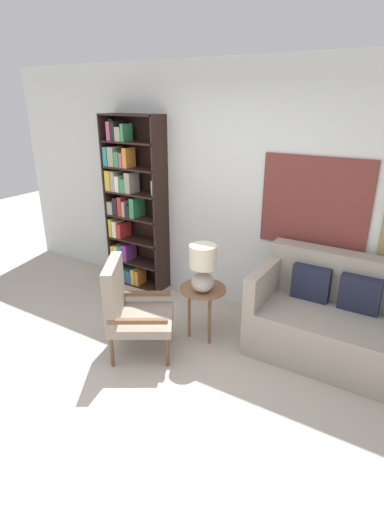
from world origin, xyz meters
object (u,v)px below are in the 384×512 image
(armchair, at_px, (128,305))
(bookshelf, at_px, (130,205))
(table_lamp, at_px, (203,267))
(couch, at_px, (353,325))
(side_table, at_px, (203,294))

(armchair, bearing_deg, bookshelf, 128.06)
(table_lamp, bearing_deg, bookshelf, 153.70)
(armchair, distance_m, table_lamp, 0.79)
(couch, xyz_separation_m, table_lamp, (-1.33, -0.48, 0.46))
(armchair, distance_m, side_table, 0.75)
(couch, distance_m, side_table, 1.43)
(side_table, distance_m, table_lamp, 0.34)
(side_table, bearing_deg, armchair, -129.64)
(bookshelf, relative_size, side_table, 3.79)
(bookshelf, distance_m, side_table, 1.70)
(armchair, xyz_separation_m, side_table, (0.48, 0.58, -0.01))
(armchair, height_order, couch, couch)
(armchair, relative_size, side_table, 1.66)
(bookshelf, distance_m, table_lamp, 1.68)
(bookshelf, relative_size, table_lamp, 4.51)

